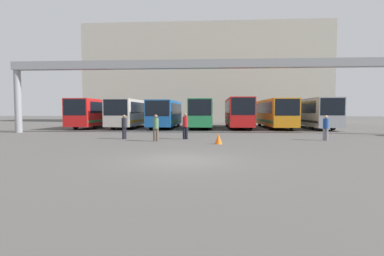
{
  "coord_description": "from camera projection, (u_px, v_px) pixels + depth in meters",
  "views": [
    {
      "loc": [
        1.22,
        -11.62,
        1.93
      ],
      "look_at": [
        -0.74,
        16.93,
        0.3
      ],
      "focal_mm": 28.0,
      "sensor_mm": 36.0,
      "label": 1
    }
  ],
  "objects": [
    {
      "name": "ground_plane",
      "position": [
        181.0,
        160.0,
        11.77
      ],
      "size": [
        200.0,
        200.0,
        0.0
      ],
      "primitive_type": "plane",
      "color": "#514F4C"
    },
    {
      "name": "building_backdrop",
      "position": [
        206.0,
        76.0,
        55.56
      ],
      "size": [
        42.12,
        12.0,
        16.76
      ],
      "color": "#B7B2A3",
      "rests_on": "ground"
    },
    {
      "name": "overhead_gantry",
      "position": [
        198.0,
        71.0,
        25.44
      ],
      "size": [
        32.86,
        0.8,
        6.25
      ],
      "color": "gray",
      "rests_on": "ground"
    },
    {
      "name": "bus_slot_0",
      "position": [
        97.0,
        112.0,
        35.03
      ],
      "size": [
        2.51,
        11.39,
        3.2
      ],
      "color": "red",
      "rests_on": "ground"
    },
    {
      "name": "bus_slot_1",
      "position": [
        131.0,
        112.0,
        34.72
      ],
      "size": [
        2.62,
        11.34,
        3.16
      ],
      "color": "beige",
      "rests_on": "ground"
    },
    {
      "name": "bus_slot_2",
      "position": [
        166.0,
        113.0,
        34.05
      ],
      "size": [
        2.58,
        10.54,
        3.04
      ],
      "color": "#1959A5",
      "rests_on": "ground"
    },
    {
      "name": "bus_slot_3",
      "position": [
        202.0,
        112.0,
        33.64
      ],
      "size": [
        2.45,
        10.3,
        3.16
      ],
      "color": "#268C4C",
      "rests_on": "ground"
    },
    {
      "name": "bus_slot_4",
      "position": [
        238.0,
        111.0,
        34.13
      ],
      "size": [
        2.46,
        11.85,
        3.3
      ],
      "color": "red",
      "rests_on": "ground"
    },
    {
      "name": "bus_slot_5",
      "position": [
        274.0,
        112.0,
        34.05
      ],
      "size": [
        2.52,
        12.26,
        3.17
      ],
      "color": "orange",
      "rests_on": "ground"
    },
    {
      "name": "bus_slot_6",
      "position": [
        312.0,
        112.0,
        33.41
      ],
      "size": [
        2.46,
        11.52,
        3.24
      ],
      "color": "#999EA5",
      "rests_on": "ground"
    },
    {
      "name": "pedestrian_near_left",
      "position": [
        326.0,
        127.0,
        19.59
      ],
      "size": [
        0.34,
        0.34,
        1.65
      ],
      "rotation": [
        0.0,
        0.0,
        2.57
      ],
      "color": "gray",
      "rests_on": "ground"
    },
    {
      "name": "pedestrian_mid_left",
      "position": [
        124.0,
        126.0,
        20.57
      ],
      "size": [
        0.35,
        0.35,
        1.67
      ],
      "rotation": [
        0.0,
        0.0,
        1.13
      ],
      "color": "black",
      "rests_on": "ground"
    },
    {
      "name": "pedestrian_near_center",
      "position": [
        156.0,
        127.0,
        19.05
      ],
      "size": [
        0.35,
        0.35,
        1.7
      ],
      "rotation": [
        0.0,
        0.0,
        0.24
      ],
      "color": "brown",
      "rests_on": "ground"
    },
    {
      "name": "pedestrian_mid_right",
      "position": [
        185.0,
        125.0,
        20.44
      ],
      "size": [
        0.37,
        0.37,
        1.78
      ],
      "rotation": [
        0.0,
        0.0,
        3.13
      ],
      "color": "black",
      "rests_on": "ground"
    },
    {
      "name": "traffic_cone",
      "position": [
        218.0,
        139.0,
        17.49
      ],
      "size": [
        0.44,
        0.44,
        0.59
      ],
      "color": "orange",
      "rests_on": "ground"
    }
  ]
}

